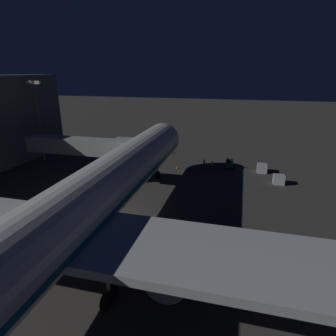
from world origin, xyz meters
name	(u,v)px	position (x,y,z in m)	size (l,w,h in m)	color
ground_plane	(126,216)	(0.00, 0.00, 0.00)	(320.00, 320.00, 0.00)	#383533
airliner_at_gate	(62,225)	(0.00, 12.54, 5.78)	(55.08, 66.77, 18.14)	silver
jet_bridge	(88,147)	(10.13, -9.74, 5.91)	(18.43, 3.40, 7.46)	#9E9E99
apron_floodlight_mast	(38,115)	(25.50, -18.18, 9.21)	(2.90, 0.50, 15.62)	#59595E
pushback_tug	(230,164)	(-11.64, -22.40, 0.78)	(1.86, 2.31, 1.95)	#287038
baggage_container_near_belt	(279,179)	(-19.76, -16.35, 0.75)	(1.77, 1.51, 1.50)	#B7BABF
baggage_container_mid_row	(262,168)	(-17.40, -21.49, 0.77)	(1.69, 1.89, 1.53)	#B7BABF
ground_crew_near_nose_gear	(204,163)	(-7.03, -21.00, 0.98)	(0.40, 0.40, 1.77)	black
ground_crew_under_port_wing	(212,165)	(-8.59, -20.37, 0.96)	(0.40, 0.40, 1.75)	black
traffic_cone_nose_port	(177,167)	(-2.20, -19.63, 0.28)	(0.36, 0.36, 0.55)	orange
traffic_cone_nose_starboard	(155,165)	(2.20, -19.63, 0.28)	(0.36, 0.36, 0.55)	orange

